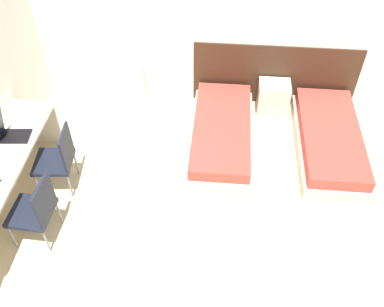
{
  "coord_description": "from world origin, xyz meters",
  "views": [
    {
      "loc": [
        0.32,
        -1.38,
        4.18
      ],
      "look_at": [
        0.0,
        2.21,
        0.55
      ],
      "focal_mm": 40.0,
      "sensor_mm": 36.0,
      "label": 1
    }
  ],
  "objects_px": {
    "bed_near_door": "(329,140)",
    "chair_near_laptop": "(58,158)",
    "nightstand": "(273,98)",
    "chair_near_notebook": "(36,209)",
    "bed_near_window": "(221,134)",
    "laptop": "(10,132)"
  },
  "relations": [
    {
      "from": "laptop",
      "to": "bed_near_door",
      "type": "bearing_deg",
      "value": 7.19
    },
    {
      "from": "bed_near_window",
      "to": "chair_near_laptop",
      "type": "xyz_separation_m",
      "value": [
        -1.95,
        -0.96,
        0.32
      ]
    },
    {
      "from": "bed_near_door",
      "to": "nightstand",
      "type": "bearing_deg",
      "value": 133.4
    },
    {
      "from": "bed_near_door",
      "to": "chair_near_laptop",
      "type": "bearing_deg",
      "value": -164.31
    },
    {
      "from": "bed_near_door",
      "to": "nightstand",
      "type": "height_order",
      "value": "nightstand"
    },
    {
      "from": "nightstand",
      "to": "bed_near_door",
      "type": "bearing_deg",
      "value": -46.6
    },
    {
      "from": "chair_near_laptop",
      "to": "bed_near_door",
      "type": "bearing_deg",
      "value": 10.39
    },
    {
      "from": "bed_near_door",
      "to": "laptop",
      "type": "bearing_deg",
      "value": -167.39
    },
    {
      "from": "chair_near_laptop",
      "to": "chair_near_notebook",
      "type": "bearing_deg",
      "value": -95.28
    },
    {
      "from": "chair_near_laptop",
      "to": "chair_near_notebook",
      "type": "xyz_separation_m",
      "value": [
        0.0,
        -0.78,
        0.0
      ]
    },
    {
      "from": "nightstand",
      "to": "laptop",
      "type": "distance_m",
      "value": 3.66
    },
    {
      "from": "laptop",
      "to": "chair_near_laptop",
      "type": "bearing_deg",
      "value": -13.49
    },
    {
      "from": "nightstand",
      "to": "laptop",
      "type": "bearing_deg",
      "value": -152.69
    },
    {
      "from": "chair_near_laptop",
      "to": "chair_near_notebook",
      "type": "distance_m",
      "value": 0.78
    },
    {
      "from": "bed_near_window",
      "to": "chair_near_laptop",
      "type": "height_order",
      "value": "chair_near_laptop"
    },
    {
      "from": "chair_near_notebook",
      "to": "bed_near_window",
      "type": "bearing_deg",
      "value": 44.62
    },
    {
      "from": "bed_near_door",
      "to": "chair_near_notebook",
      "type": "height_order",
      "value": "chair_near_notebook"
    },
    {
      "from": "chair_near_laptop",
      "to": "bed_near_window",
      "type": "bearing_deg",
      "value": 20.93
    },
    {
      "from": "bed_near_door",
      "to": "chair_near_laptop",
      "type": "height_order",
      "value": "chair_near_laptop"
    },
    {
      "from": "bed_near_door",
      "to": "laptop",
      "type": "distance_m",
      "value": 4.1
    },
    {
      "from": "nightstand",
      "to": "laptop",
      "type": "relative_size",
      "value": 1.35
    },
    {
      "from": "bed_near_door",
      "to": "chair_near_laptop",
      "type": "distance_m",
      "value": 3.57
    }
  ]
}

